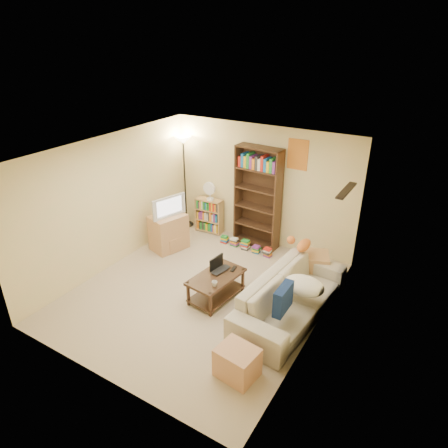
% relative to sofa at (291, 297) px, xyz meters
% --- Properties ---
extents(room, '(4.50, 4.54, 2.52)m').
position_rel_sofa_xyz_m(room, '(-1.55, -0.22, 1.28)').
color(room, beige).
rests_on(room, ground).
extents(sofa, '(2.53, 1.34, 0.69)m').
position_rel_sofa_xyz_m(sofa, '(0.00, 0.00, 0.00)').
color(sofa, '#BAB09A').
rests_on(sofa, ground).
extents(navy_pillow, '(0.14, 0.46, 0.41)m').
position_rel_sofa_xyz_m(navy_pillow, '(0.07, -0.52, 0.31)').
color(navy_pillow, navy).
rests_on(navy_pillow, sofa).
extents(cream_blanket, '(0.64, 0.45, 0.27)m').
position_rel_sofa_xyz_m(cream_blanket, '(0.17, 0.04, 0.25)').
color(cream_blanket, white).
rests_on(cream_blanket, sofa).
extents(tabby_cat, '(0.55, 0.23, 0.19)m').
position_rel_sofa_xyz_m(tabby_cat, '(-0.22, 0.93, 0.44)').
color(tabby_cat, orange).
rests_on(tabby_cat, sofa).
extents(coffee_table, '(0.67, 1.06, 0.44)m').
position_rel_sofa_xyz_m(coffee_table, '(-1.25, -0.23, -0.05)').
color(coffee_table, '#3C2217').
rests_on(coffee_table, ground).
extents(laptop, '(0.46, 0.37, 0.03)m').
position_rel_sofa_xyz_m(laptop, '(-1.21, -0.07, 0.11)').
color(laptop, black).
rests_on(laptop, coffee_table).
extents(laptop_screen, '(0.05, 0.33, 0.22)m').
position_rel_sofa_xyz_m(laptop_screen, '(-1.35, -0.05, 0.23)').
color(laptop_screen, white).
rests_on(laptop_screen, laptop).
extents(mug, '(0.11, 0.11, 0.09)m').
position_rel_sofa_xyz_m(mug, '(-1.11, -0.49, 0.14)').
color(mug, silver).
rests_on(mug, coffee_table).
extents(tv_remote, '(0.09, 0.18, 0.02)m').
position_rel_sofa_xyz_m(tv_remote, '(-1.10, 0.09, 0.11)').
color(tv_remote, black).
rests_on(tv_remote, coffee_table).
extents(tv_stand, '(0.69, 0.81, 0.75)m').
position_rel_sofa_xyz_m(tv_stand, '(-3.01, 0.74, 0.03)').
color(tv_stand, tan).
rests_on(tv_stand, ground).
extents(television, '(0.81, 0.54, 0.44)m').
position_rel_sofa_xyz_m(television, '(-3.01, 0.74, 0.62)').
color(television, black).
rests_on(television, tv_stand).
extents(tall_bookshelf, '(0.97, 0.38, 2.11)m').
position_rel_sofa_xyz_m(tall_bookshelf, '(-1.54, 1.82, 0.77)').
color(tall_bookshelf, '#412A19').
rests_on(tall_bookshelf, ground).
extents(short_bookshelf, '(0.62, 0.28, 0.78)m').
position_rel_sofa_xyz_m(short_bookshelf, '(-2.71, 1.82, 0.05)').
color(short_bookshelf, tan).
rests_on(short_bookshelf, ground).
extents(desk_fan, '(0.28, 0.16, 0.42)m').
position_rel_sofa_xyz_m(desk_fan, '(-2.67, 1.78, 0.67)').
color(desk_fan, white).
rests_on(desk_fan, short_bookshelf).
extents(floor_lamp, '(0.35, 0.35, 2.10)m').
position_rel_sofa_xyz_m(floor_lamp, '(-3.35, 1.82, 1.33)').
color(floor_lamp, black).
rests_on(floor_lamp, ground).
extents(side_table, '(0.62, 0.62, 0.54)m').
position_rel_sofa_xyz_m(side_table, '(-0.02, 1.14, -0.07)').
color(side_table, tan).
rests_on(side_table, ground).
extents(end_cabinet, '(0.56, 0.49, 0.43)m').
position_rel_sofa_xyz_m(end_cabinet, '(-0.11, -1.52, -0.13)').
color(end_cabinet, tan).
rests_on(end_cabinet, ground).
extents(book_stacks, '(1.22, 0.20, 0.21)m').
position_rel_sofa_xyz_m(book_stacks, '(-1.60, 1.51, -0.26)').
color(book_stacks, red).
rests_on(book_stacks, ground).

